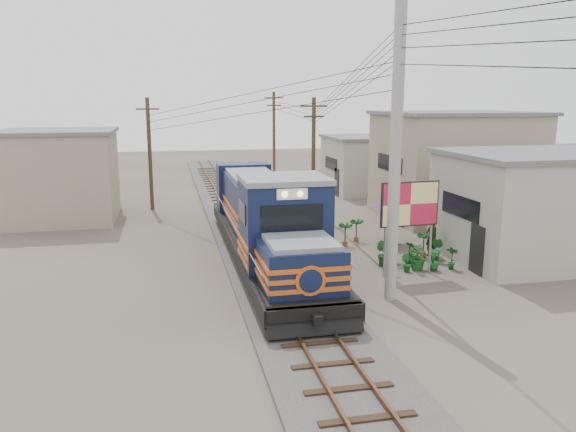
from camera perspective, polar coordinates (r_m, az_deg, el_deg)
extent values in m
plane|color=#473F35|center=(19.73, 0.19, -8.65)|extent=(120.00, 120.00, 0.00)
cube|color=#595651|center=(29.14, -4.04, -1.76)|extent=(3.60, 70.00, 0.16)
cube|color=#51331E|center=(29.03, -5.09, -1.46)|extent=(0.08, 70.00, 0.12)
cube|color=#51331E|center=(29.18, -3.00, -1.37)|extent=(0.08, 70.00, 0.12)
cube|color=black|center=(24.03, -2.29, -2.94)|extent=(3.00, 16.57, 0.57)
cube|color=black|center=(19.26, 0.40, -7.66)|extent=(2.28, 3.31, 0.67)
cube|color=black|center=(29.07, -4.05, -0.99)|extent=(2.28, 3.31, 0.67)
cube|color=#0E1635|center=(17.73, 1.29, -5.34)|extent=(2.46, 2.49, 1.55)
cube|color=#0E1635|center=(19.96, -0.43, -0.93)|extent=(2.94, 2.69, 3.21)
cube|color=slate|center=(19.67, -0.44, 3.79)|extent=(3.00, 2.83, 0.19)
cube|color=black|center=(18.55, 0.42, -0.11)|extent=(2.10, 0.06, 0.83)
cube|color=white|center=(18.39, 0.43, 2.25)|extent=(1.04, 0.06, 0.36)
cube|color=#0E1635|center=(26.24, -3.29, 1.21)|extent=(2.34, 10.15, 2.38)
cube|color=slate|center=(26.04, -3.33, 3.89)|extent=(2.10, 10.15, 0.19)
cube|color=#C65112|center=(23.89, -2.30, -1.62)|extent=(3.04, 16.57, 0.14)
cube|color=#C65112|center=(23.82, -2.31, -0.89)|extent=(3.04, 16.57, 0.14)
cube|color=#C65112|center=(23.75, -2.32, -0.16)|extent=(3.04, 16.57, 0.14)
cylinder|color=#9E9B93|center=(19.17, 10.85, 5.93)|extent=(0.40, 0.40, 10.00)
cylinder|color=#4C3826|center=(33.33, 2.60, 5.93)|extent=(0.24, 0.24, 7.00)
cube|color=#4C3826|center=(33.16, 2.65, 11.10)|extent=(1.60, 0.10, 0.10)
cube|color=#4C3826|center=(33.17, 2.64, 10.06)|extent=(1.20, 0.10, 0.10)
cylinder|color=#4C3826|center=(46.99, -1.43, 7.94)|extent=(0.24, 0.24, 7.50)
cube|color=#4C3826|center=(46.88, -1.45, 11.91)|extent=(1.60, 0.10, 0.10)
cube|color=#4C3826|center=(46.89, -1.45, 11.18)|extent=(1.20, 0.10, 0.10)
cylinder|color=#4C3826|center=(36.23, -13.86, 6.07)|extent=(0.24, 0.24, 7.00)
cube|color=#4C3826|center=(36.07, -14.09, 10.82)|extent=(1.60, 0.10, 0.10)
cube|color=#4C3826|center=(36.08, -14.05, 9.87)|extent=(1.20, 0.10, 0.10)
cube|color=#9A998C|center=(26.53, 23.71, 0.71)|extent=(7.00, 6.00, 4.50)
cube|color=slate|center=(26.23, 24.13, 5.76)|extent=(7.35, 6.30, 0.20)
cube|color=black|center=(24.61, 17.09, 0.93)|extent=(0.05, 3.00, 0.90)
cube|color=gray|center=(34.49, 16.47, 4.83)|extent=(8.00, 7.00, 6.00)
cube|color=slate|center=(34.28, 16.78, 9.97)|extent=(8.40, 7.35, 0.20)
cube|color=black|center=(32.73, 10.28, 5.30)|extent=(0.05, 3.50, 0.90)
cube|color=#9A998C|center=(43.04, 8.27, 5.13)|extent=(6.00, 6.00, 4.00)
cube|color=slate|center=(42.85, 8.35, 7.92)|extent=(6.30, 6.30, 0.20)
cube|color=black|center=(42.06, 4.40, 5.34)|extent=(0.05, 3.00, 0.90)
cube|color=gray|center=(34.86, -22.11, 3.68)|extent=(6.00, 6.00, 5.00)
cube|color=slate|center=(34.63, -22.44, 7.94)|extent=(6.30, 6.30, 0.20)
cube|color=black|center=(35.48, -26.95, 3.80)|extent=(0.05, 3.00, 0.90)
cylinder|color=#99999E|center=(22.26, 9.83, -2.70)|extent=(0.10, 0.10, 2.77)
cylinder|color=#99999E|center=(23.18, 14.29, -2.32)|extent=(0.10, 0.10, 2.77)
cube|color=black|center=(22.39, 12.27, 1.21)|extent=(2.44, 0.28, 1.77)
cube|color=red|center=(22.36, 12.30, 1.19)|extent=(2.33, 0.23, 1.66)
cylinder|color=black|center=(27.85, 10.41, -2.63)|extent=(0.42, 0.42, 0.10)
cylinder|color=#99999E|center=(27.62, 10.49, -0.60)|extent=(0.05, 0.05, 2.12)
cone|color=#4B2163|center=(27.43, 10.56, 1.47)|extent=(2.15, 2.15, 0.53)
imported|color=black|center=(25.89, 14.36, -2.13)|extent=(0.67, 0.50, 1.66)
imported|color=#164D1B|center=(22.89, 10.21, -4.44)|extent=(0.71, 0.69, 1.13)
imported|color=#164D1B|center=(23.33, 11.91, -4.73)|extent=(0.50, 0.51, 0.72)
imported|color=#164D1B|center=(23.64, 13.11, -4.17)|extent=(0.82, 0.94, 1.03)
imported|color=#164D1B|center=(23.77, 14.55, -4.39)|extent=(0.65, 0.65, 0.84)
imported|color=#164D1B|center=(24.12, 16.32, -4.09)|extent=(0.61, 0.61, 0.98)
imported|color=#164D1B|center=(23.96, 9.56, -3.77)|extent=(0.66, 0.72, 1.06)
imported|color=#164D1B|center=(24.39, 10.58, -3.67)|extent=(1.07, 1.01, 0.95)
imported|color=#164D1B|center=(24.47, 12.32, -3.66)|extent=(0.73, 0.73, 0.98)
imported|color=#164D1B|center=(24.91, 13.07, -3.64)|extent=(0.34, 0.45, 0.79)
imported|color=#164D1B|center=(25.11, 14.84, -3.30)|extent=(0.69, 0.73, 1.05)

